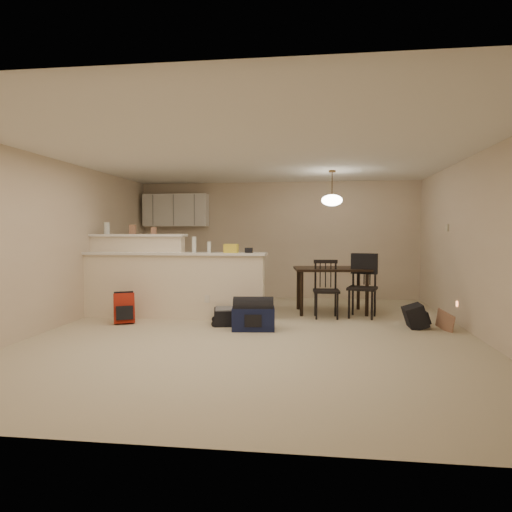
% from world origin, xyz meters
% --- Properties ---
extents(room, '(7.00, 7.02, 2.50)m').
position_xyz_m(room, '(0.00, 0.00, 1.25)').
color(room, beige).
rests_on(room, ground).
extents(breakfast_bar, '(3.08, 0.58, 1.39)m').
position_xyz_m(breakfast_bar, '(-1.76, 0.98, 0.61)').
color(breakfast_bar, '#F2E2C4').
rests_on(breakfast_bar, ground).
extents(upper_cabinets, '(1.40, 0.34, 0.70)m').
position_xyz_m(upper_cabinets, '(-2.20, 3.32, 1.90)').
color(upper_cabinets, white).
rests_on(upper_cabinets, room).
extents(kitchen_counter, '(1.80, 0.60, 0.90)m').
position_xyz_m(kitchen_counter, '(-2.00, 3.19, 0.45)').
color(kitchen_counter, white).
rests_on(kitchen_counter, ground).
extents(thermostat, '(0.02, 0.12, 0.12)m').
position_xyz_m(thermostat, '(2.98, 1.55, 1.50)').
color(thermostat, beige).
rests_on(thermostat, room).
extents(jar, '(0.10, 0.10, 0.20)m').
position_xyz_m(jar, '(-2.75, 1.12, 1.49)').
color(jar, silver).
rests_on(jar, breakfast_bar).
extents(cereal_box, '(0.10, 0.07, 0.16)m').
position_xyz_m(cereal_box, '(-2.28, 1.12, 1.47)').
color(cereal_box, '#9A6B4F').
rests_on(cereal_box, breakfast_bar).
extents(small_box, '(0.08, 0.06, 0.12)m').
position_xyz_m(small_box, '(-1.91, 1.12, 1.45)').
color(small_box, '#9A6B4F').
rests_on(small_box, breakfast_bar).
extents(bottle_a, '(0.07, 0.07, 0.26)m').
position_xyz_m(bottle_a, '(-1.15, 0.90, 1.22)').
color(bottle_a, silver).
rests_on(bottle_a, breakfast_bar).
extents(bottle_b, '(0.06, 0.06, 0.18)m').
position_xyz_m(bottle_b, '(-0.90, 0.90, 1.18)').
color(bottle_b, silver).
rests_on(bottle_b, breakfast_bar).
extents(bag_lump, '(0.22, 0.18, 0.14)m').
position_xyz_m(bag_lump, '(-0.53, 0.90, 1.16)').
color(bag_lump, '#9A6B4F').
rests_on(bag_lump, breakfast_bar).
extents(pouch, '(0.12, 0.10, 0.08)m').
position_xyz_m(pouch, '(-0.24, 0.90, 1.13)').
color(pouch, '#9A6B4F').
rests_on(pouch, breakfast_bar).
extents(dining_table, '(1.37, 0.99, 0.80)m').
position_xyz_m(dining_table, '(1.10, 1.75, 0.70)').
color(dining_table, black).
rests_on(dining_table, ground).
extents(pendant_lamp, '(0.36, 0.36, 0.62)m').
position_xyz_m(pendant_lamp, '(1.10, 1.75, 1.99)').
color(pendant_lamp, brown).
rests_on(pendant_lamp, room).
extents(dining_chair_near, '(0.44, 0.42, 0.96)m').
position_xyz_m(dining_chair_near, '(1.00, 1.23, 0.48)').
color(dining_chair_near, black).
rests_on(dining_chair_near, ground).
extents(dining_chair_far, '(0.55, 0.53, 1.04)m').
position_xyz_m(dining_chair_far, '(1.60, 1.35, 0.52)').
color(dining_chair_far, black).
rests_on(dining_chair_far, ground).
extents(suitcase, '(0.78, 0.59, 0.24)m').
position_xyz_m(suitcase, '(-0.38, 0.53, 0.12)').
color(suitcase, black).
rests_on(suitcase, ground).
extents(red_backpack, '(0.36, 0.31, 0.46)m').
position_xyz_m(red_backpack, '(-2.14, 0.39, 0.23)').
color(red_backpack, '#AD2213').
rests_on(red_backpack, ground).
extents(navy_duffel, '(0.64, 0.40, 0.33)m').
position_xyz_m(navy_duffel, '(-0.07, 0.15, 0.17)').
color(navy_duffel, '#12193A').
rests_on(navy_duffel, ground).
extents(black_daypack, '(0.27, 0.38, 0.33)m').
position_xyz_m(black_daypack, '(2.30, 0.61, 0.17)').
color(black_daypack, black).
rests_on(black_daypack, ground).
extents(cardboard_sheet, '(0.16, 0.34, 0.27)m').
position_xyz_m(cardboard_sheet, '(2.68, 0.45, 0.14)').
color(cardboard_sheet, '#9A6B4F').
rests_on(cardboard_sheet, ground).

